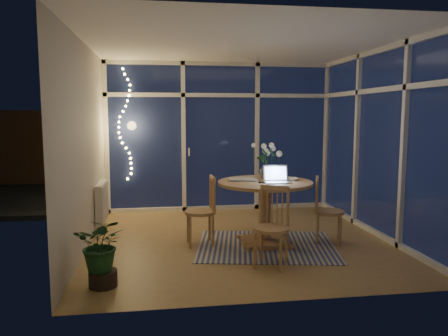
{
  "coord_description": "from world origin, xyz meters",
  "views": [
    {
      "loc": [
        -1.08,
        -5.67,
        1.69
      ],
      "look_at": [
        -0.19,
        0.25,
        0.96
      ],
      "focal_mm": 35.0,
      "sensor_mm": 36.0,
      "label": 1
    }
  ],
  "objects_px": {
    "flower_vase": "(266,170)",
    "chair_left": "(200,210)",
    "laptop": "(277,174)",
    "potted_plant": "(102,249)",
    "chair_right": "(329,210)",
    "chair_front": "(271,227)",
    "dining_table": "(265,213)"
  },
  "relations": [
    {
      "from": "flower_vase",
      "to": "chair_left",
      "type": "bearing_deg",
      "value": -168.18
    },
    {
      "from": "laptop",
      "to": "potted_plant",
      "type": "distance_m",
      "value": 2.36
    },
    {
      "from": "flower_vase",
      "to": "potted_plant",
      "type": "height_order",
      "value": "flower_vase"
    },
    {
      "from": "chair_left",
      "to": "flower_vase",
      "type": "xyz_separation_m",
      "value": [
        0.92,
        0.19,
        0.48
      ]
    },
    {
      "from": "chair_right",
      "to": "chair_front",
      "type": "xyz_separation_m",
      "value": [
        -0.97,
        -0.74,
        0.01
      ]
    },
    {
      "from": "dining_table",
      "to": "potted_plant",
      "type": "height_order",
      "value": "dining_table"
    },
    {
      "from": "chair_front",
      "to": "potted_plant",
      "type": "distance_m",
      "value": 1.82
    },
    {
      "from": "dining_table",
      "to": "chair_left",
      "type": "distance_m",
      "value": 0.84
    },
    {
      "from": "chair_right",
      "to": "laptop",
      "type": "height_order",
      "value": "laptop"
    },
    {
      "from": "laptop",
      "to": "chair_right",
      "type": "bearing_deg",
      "value": 5.28
    },
    {
      "from": "laptop",
      "to": "chair_left",
      "type": "bearing_deg",
      "value": 168.25
    },
    {
      "from": "flower_vase",
      "to": "potted_plant",
      "type": "bearing_deg",
      "value": -144.18
    },
    {
      "from": "chair_left",
      "to": "flower_vase",
      "type": "relative_size",
      "value": 4.36
    },
    {
      "from": "dining_table",
      "to": "laptop",
      "type": "bearing_deg",
      "value": -45.85
    },
    {
      "from": "chair_front",
      "to": "potted_plant",
      "type": "height_order",
      "value": "chair_front"
    },
    {
      "from": "chair_left",
      "to": "chair_front",
      "type": "distance_m",
      "value": 1.17
    },
    {
      "from": "dining_table",
      "to": "laptop",
      "type": "distance_m",
      "value": 0.56
    },
    {
      "from": "chair_front",
      "to": "laptop",
      "type": "height_order",
      "value": "laptop"
    },
    {
      "from": "dining_table",
      "to": "chair_left",
      "type": "xyz_separation_m",
      "value": [
        -0.84,
        0.1,
        0.04
      ]
    },
    {
      "from": "chair_right",
      "to": "flower_vase",
      "type": "distance_m",
      "value": 0.98
    },
    {
      "from": "chair_left",
      "to": "potted_plant",
      "type": "xyz_separation_m",
      "value": [
        -1.08,
        -1.26,
        -0.08
      ]
    },
    {
      "from": "potted_plant",
      "to": "dining_table",
      "type": "bearing_deg",
      "value": 30.92
    },
    {
      "from": "chair_left",
      "to": "flower_vase",
      "type": "distance_m",
      "value": 1.06
    },
    {
      "from": "chair_left",
      "to": "laptop",
      "type": "relative_size",
      "value": 2.88
    },
    {
      "from": "dining_table",
      "to": "chair_right",
      "type": "relative_size",
      "value": 1.37
    },
    {
      "from": "chair_right",
      "to": "potted_plant",
      "type": "relative_size",
      "value": 1.18
    },
    {
      "from": "chair_left",
      "to": "chair_right",
      "type": "xyz_separation_m",
      "value": [
        1.68,
        -0.19,
        -0.01
      ]
    },
    {
      "from": "chair_right",
      "to": "chair_front",
      "type": "distance_m",
      "value": 1.22
    },
    {
      "from": "dining_table",
      "to": "chair_front",
      "type": "bearing_deg",
      "value": -99.07
    },
    {
      "from": "flower_vase",
      "to": "chair_front",
      "type": "bearing_deg",
      "value": -100.95
    },
    {
      "from": "chair_front",
      "to": "flower_vase",
      "type": "relative_size",
      "value": 4.33
    },
    {
      "from": "chair_right",
      "to": "chair_left",
      "type": "bearing_deg",
      "value": 103.02
    }
  ]
}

